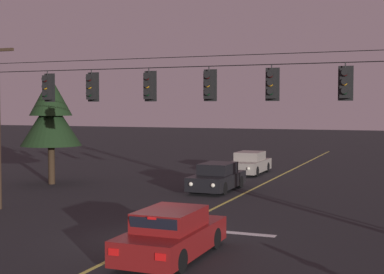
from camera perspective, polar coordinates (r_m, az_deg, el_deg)
ground_plane at (r=18.38m, az=-4.28°, el=-10.30°), size 180.00×180.00×0.00m
lane_centre_stripe at (r=26.26m, az=4.08°, el=-6.24°), size 0.14×60.00×0.01m
stop_bar_paint at (r=19.52m, az=3.48°, el=-9.50°), size 3.40×0.36×0.01m
signal_span_assembly at (r=20.29m, az=-1.05°, el=1.45°), size 18.36×0.32×7.06m
traffic_light_leftmost at (r=23.12m, az=-14.33°, el=4.84°), size 0.48×0.41×1.22m
traffic_light_left_inner at (r=21.99m, az=-10.09°, el=4.99°), size 0.48×0.41×1.22m
traffic_light_centre at (r=20.82m, az=-4.38°, el=5.14°), size 0.48×0.41×1.22m
traffic_light_right_inner at (r=19.90m, az=1.69°, el=5.24°), size 0.48×0.41×1.22m
traffic_light_rightmost at (r=19.24m, az=7.97°, el=5.29°), size 0.48×0.41×1.22m
traffic_light_far_right at (r=18.81m, az=15.12°, el=5.26°), size 0.48×0.41×1.22m
car_waiting_near_lane at (r=16.19m, az=-2.07°, el=-9.78°), size 1.80×4.33×1.39m
car_oncoming_lead at (r=28.89m, az=2.54°, el=-4.10°), size 1.80×4.42×1.39m
car_oncoming_trailing at (r=36.18m, az=5.80°, el=-2.66°), size 1.80×4.42×1.39m
tree_verge_near at (r=31.95m, az=-13.98°, el=2.19°), size 3.31×3.31×5.91m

